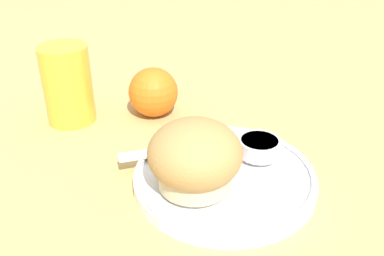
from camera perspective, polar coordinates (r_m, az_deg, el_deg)
The scene contains 8 objects.
ground_plane at distance 0.50m, azimuth 1.37°, elevation -6.23°, with size 3.00×3.00×0.00m, color tan.
plate at distance 0.48m, azimuth 4.35°, elevation -6.48°, with size 0.20×0.20×0.02m.
muffin at distance 0.43m, azimuth 0.39°, elevation -3.94°, with size 0.10×0.10×0.07m.
cream_ramekin at distance 0.50m, azimuth 8.94°, elevation -2.39°, with size 0.05×0.05×0.02m.
berry_pair at distance 0.49m, azimuth -0.68°, elevation -2.70°, with size 0.02×0.01×0.01m.
butter_knife at distance 0.50m, azimuth 0.05°, elevation -2.52°, with size 0.17×0.08×0.00m.
orange_fruit at distance 0.61m, azimuth -5.18°, elevation 4.78°, with size 0.07×0.07×0.07m.
juice_glass at distance 0.61m, azimuth -16.26°, elevation 5.58°, with size 0.07×0.07×0.11m.
Camera 1 is at (-0.25, -0.31, 0.29)m, focal length 40.00 mm.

